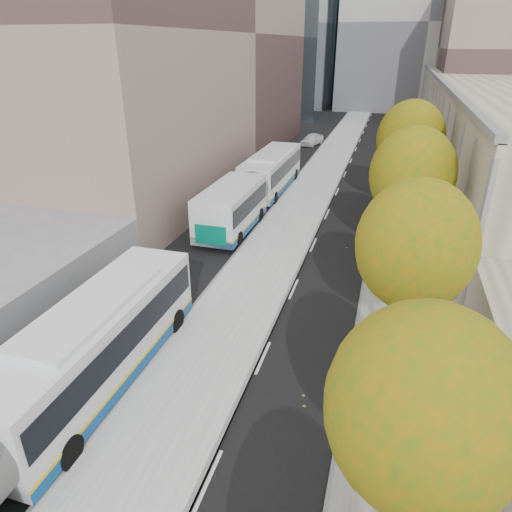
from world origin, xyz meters
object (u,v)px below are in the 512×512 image
at_px(bus_near, 9,428).
at_px(bus_shelter, 470,362).
at_px(distant_car, 312,139).
at_px(bus_far, 257,184).

bearing_deg(bus_near, bus_shelter, 26.00).
distance_m(bus_shelter, bus_near, 14.29).
distance_m(bus_shelter, distant_car, 46.08).
bearing_deg(bus_far, bus_near, -88.90).
distance_m(bus_near, bus_far, 25.80).
relative_size(bus_shelter, bus_far, 0.23).
bearing_deg(distant_car, bus_near, -75.07).
bearing_deg(bus_far, distant_car, 90.65).
height_order(bus_near, distant_car, bus_near).
height_order(bus_near, bus_far, bus_near).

